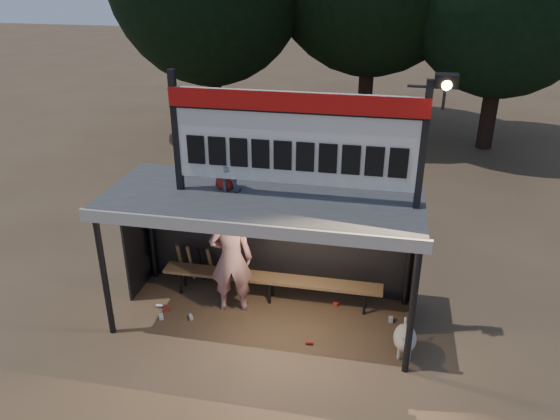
# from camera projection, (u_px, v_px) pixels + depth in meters

# --- Properties ---
(ground) EXTENTS (80.00, 80.00, 0.00)m
(ground) POSITION_uv_depth(u_px,v_px,m) (264.00, 317.00, 9.52)
(ground) COLOR brown
(ground) RESTS_ON ground
(player) EXTENTS (0.82, 0.62, 2.03)m
(player) POSITION_uv_depth(u_px,v_px,m) (231.00, 259.00, 9.35)
(player) COLOR silver
(player) RESTS_ON ground
(child_a) EXTENTS (0.46, 0.37, 0.89)m
(child_a) POSITION_uv_depth(u_px,v_px,m) (227.00, 164.00, 8.55)
(child_a) COLOR gray
(child_a) RESTS_ON dugout_shelter
(child_b) EXTENTS (0.48, 0.39, 0.84)m
(child_b) POSITION_uv_depth(u_px,v_px,m) (224.00, 164.00, 8.62)
(child_b) COLOR maroon
(child_b) RESTS_ON dugout_shelter
(dugout_shelter) EXTENTS (5.10, 2.08, 2.32)m
(dugout_shelter) POSITION_uv_depth(u_px,v_px,m) (266.00, 216.00, 8.96)
(dugout_shelter) COLOR #3B3B3D
(dugout_shelter) RESTS_ON ground
(scoreboard_assembly) EXTENTS (4.10, 0.27, 1.99)m
(scoreboard_assembly) POSITION_uv_depth(u_px,v_px,m) (298.00, 136.00, 8.01)
(scoreboard_assembly) COLOR black
(scoreboard_assembly) RESTS_ON dugout_shelter
(bench) EXTENTS (4.00, 0.35, 0.48)m
(bench) POSITION_uv_depth(u_px,v_px,m) (271.00, 279.00, 9.83)
(bench) COLOR olive
(bench) RESTS_ON ground
(dog) EXTENTS (0.36, 0.81, 0.49)m
(dog) POSITION_uv_depth(u_px,v_px,m) (405.00, 339.00, 8.54)
(dog) COLOR beige
(dog) RESTS_ON ground
(bats) EXTENTS (0.67, 0.35, 0.84)m
(bats) POSITION_uv_depth(u_px,v_px,m) (196.00, 263.00, 10.34)
(bats) COLOR #8F6543
(bats) RESTS_ON ground
(litter) EXTENTS (4.17, 1.26, 0.08)m
(litter) POSITION_uv_depth(u_px,v_px,m) (245.00, 316.00, 9.50)
(litter) COLOR #A7271C
(litter) RESTS_ON ground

